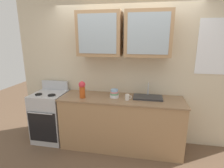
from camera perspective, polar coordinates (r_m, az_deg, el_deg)
The scene contains 8 objects.
ground_plane at distance 3.49m, azimuth 2.79°, elevation -19.14°, with size 10.00×10.00×0.00m, color brown.
back_wall_unit at distance 3.23m, azimuth 4.01°, elevation 8.20°, with size 4.09×0.46×2.88m.
counter at distance 3.25m, azimuth 2.89°, elevation -12.27°, with size 2.12×0.64×0.93m.
stove_range at distance 3.67m, azimuth -19.13°, elevation -9.72°, with size 0.57×0.62×1.11m.
sink_faucet at distance 3.11m, azimuth 11.41°, elevation -4.09°, with size 0.49×0.29×0.25m.
bowl_stack at distance 3.08m, azimuth 0.74°, elevation -3.09°, with size 0.16×0.16×0.15m.
vase at distance 3.08m, azimuth -9.54°, elevation -1.54°, with size 0.11×0.11×0.29m.
cup_near_sink at distance 2.96m, azimuth 4.95°, elevation -4.22°, with size 0.11×0.07×0.10m.
Camera 1 is at (0.39, -2.87, 1.94)m, focal length 28.52 mm.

